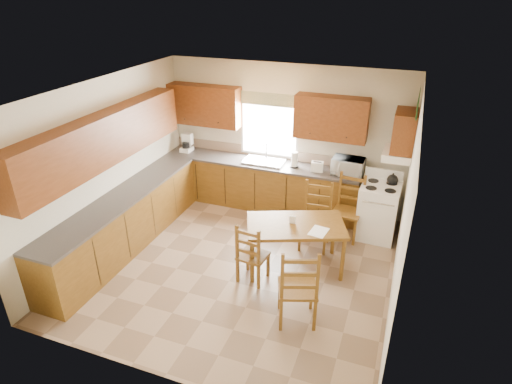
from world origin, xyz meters
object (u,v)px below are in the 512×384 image
(dining_table, at_px, (295,246))
(stove, at_px, (378,212))
(chair_near_right, at_px, (298,284))
(chair_far_right, at_px, (347,208))
(microwave, at_px, (348,166))
(chair_near_left, at_px, (253,252))
(chair_far_left, at_px, (315,218))

(dining_table, bearing_deg, stove, 30.00)
(chair_near_right, bearing_deg, chair_far_right, -116.07)
(microwave, height_order, chair_near_right, microwave)
(chair_near_right, height_order, chair_far_right, chair_near_right)
(stove, xyz_separation_m, chair_near_left, (-1.56, -1.86, 0.01))
(microwave, xyz_separation_m, chair_near_left, (-0.94, -2.20, -0.60))
(microwave, distance_m, chair_near_right, 2.84)
(chair_far_left, bearing_deg, dining_table, -106.60)
(microwave, distance_m, chair_far_left, 1.22)
(dining_table, xyz_separation_m, chair_far_right, (0.58, 1.14, 0.17))
(chair_far_right, bearing_deg, chair_near_right, -90.62)
(dining_table, relative_size, chair_near_left, 1.50)
(stove, xyz_separation_m, chair_far_left, (-0.92, -0.71, 0.08))
(chair_far_left, bearing_deg, chair_near_left, -122.74)
(dining_table, distance_m, chair_far_left, 0.69)
(microwave, bearing_deg, chair_far_left, -102.75)
(chair_near_right, bearing_deg, stove, -126.37)
(dining_table, xyz_separation_m, chair_near_right, (0.33, -1.09, 0.19))
(chair_near_left, bearing_deg, microwave, -106.64)
(microwave, bearing_deg, chair_near_right, -89.31)
(stove, bearing_deg, chair_near_left, -127.63)
(dining_table, distance_m, chair_near_right, 1.15)
(stove, distance_m, microwave, 0.93)
(chair_near_right, distance_m, chair_far_left, 1.75)
(stove, distance_m, chair_near_left, 2.42)
(stove, distance_m, chair_far_right, 0.54)
(chair_near_left, height_order, chair_far_right, chair_far_right)
(dining_table, bearing_deg, chair_far_left, 55.14)
(stove, relative_size, chair_far_right, 0.84)
(chair_far_right, bearing_deg, dining_table, -111.30)
(stove, xyz_separation_m, dining_table, (-1.07, -1.36, -0.08))
(chair_near_right, relative_size, chair_far_left, 1.04)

